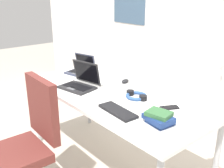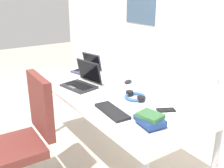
% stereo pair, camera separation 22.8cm
% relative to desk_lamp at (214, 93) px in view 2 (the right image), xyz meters
% --- Properties ---
extents(ground_plane, '(12.00, 12.00, 0.00)m').
position_rel_desk_lamp_xyz_m(ground_plane, '(-0.80, -0.28, -0.94)').
color(ground_plane, '#B7AD9E').
extents(wall_back, '(6.00, 0.13, 2.60)m').
position_rel_desk_lamp_xyz_m(wall_back, '(-0.80, 0.82, 0.36)').
color(wall_back, silver).
rests_on(wall_back, ground_plane).
extents(desk, '(1.80, 0.80, 0.74)m').
position_rel_desk_lamp_xyz_m(desk, '(-0.80, -0.28, -0.25)').
color(desk, white).
rests_on(desk, ground_plane).
extents(desk_lamp, '(0.12, 0.18, 0.40)m').
position_rel_desk_lamp_xyz_m(desk_lamp, '(0.00, 0.00, 0.00)').
color(desk_lamp, white).
rests_on(desk_lamp, desk).
extents(laptop_near_lamp, '(0.35, 0.31, 0.23)m').
position_rel_desk_lamp_xyz_m(laptop_near_lamp, '(-1.09, -0.41, -0.15)').
color(laptop_near_lamp, '#232326').
rests_on(laptop_near_lamp, desk).
extents(laptop_front_right, '(0.31, 0.28, 0.20)m').
position_rel_desk_lamp_xyz_m(laptop_front_right, '(-1.45, -0.16, -0.16)').
color(laptop_front_right, '#33384C').
rests_on(laptop_front_right, desk).
extents(external_keyboard, '(0.34, 0.14, 0.02)m').
position_rel_desk_lamp_xyz_m(external_keyboard, '(-0.47, -0.50, -0.19)').
color(external_keyboard, black).
rests_on(external_keyboard, desk).
extents(computer_mouse, '(0.08, 0.11, 0.03)m').
position_rel_desk_lamp_xyz_m(computer_mouse, '(-0.92, -0.01, -0.18)').
color(computer_mouse, black).
rests_on(computer_mouse, desk).
extents(cell_phone, '(0.12, 0.15, 0.01)m').
position_rel_desk_lamp_xyz_m(cell_phone, '(-0.28, -0.15, -0.19)').
color(cell_phone, black).
rests_on(cell_phone, desk).
extents(headphones, '(0.21, 0.18, 0.04)m').
position_rel_desk_lamp_xyz_m(headphones, '(-0.59, -0.19, -0.18)').
color(headphones, '#335999').
rests_on(headphones, desk).
extents(book_stack, '(0.20, 0.17, 0.09)m').
position_rel_desk_lamp_xyz_m(book_stack, '(-0.17, -0.40, -0.15)').
color(book_stack, navy).
rests_on(book_stack, desk).
extents(office_chair, '(0.52, 0.54, 0.97)m').
position_rel_desk_lamp_xyz_m(office_chair, '(-0.92, -1.04, -0.54)').
color(office_chair, black).
rests_on(office_chair, ground_plane).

